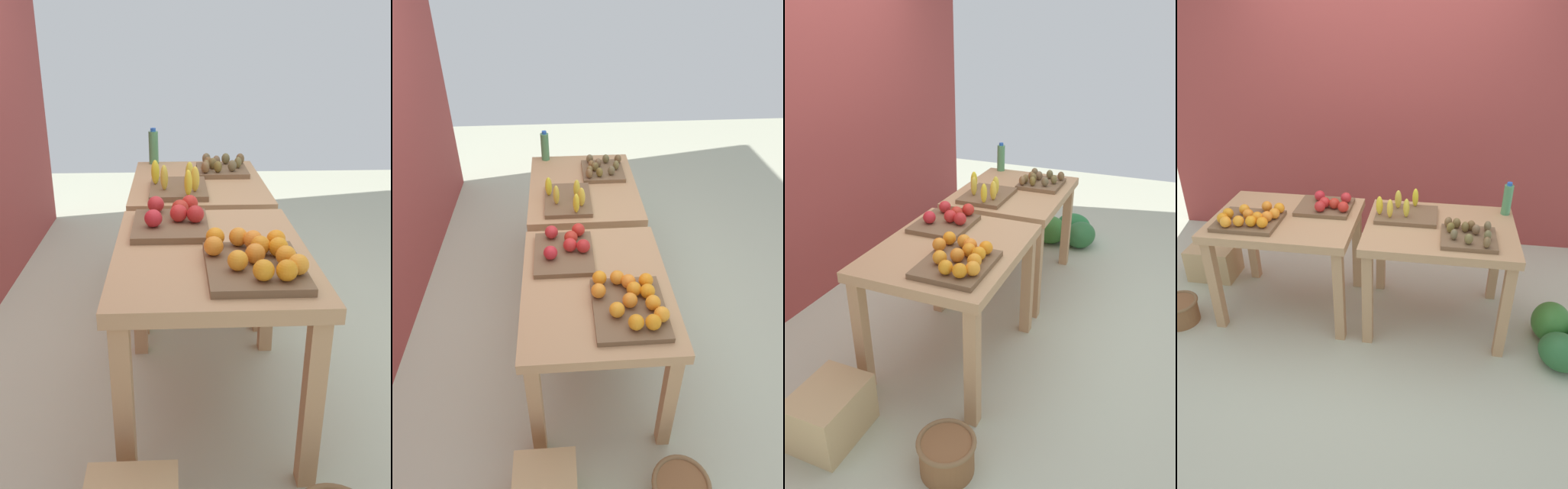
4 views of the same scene
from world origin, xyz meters
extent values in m
plane|color=#B8BB9F|center=(0.00, 0.00, 0.00)|extent=(8.00, 8.00, 0.00)
cube|color=#983A36|center=(0.00, 1.35, 1.50)|extent=(4.40, 0.12, 3.00)
cube|color=tan|center=(-0.56, 0.00, 0.76)|extent=(1.04, 0.80, 0.06)
cube|color=tan|center=(-1.02, -0.34, 0.37)|extent=(0.07, 0.07, 0.73)
cube|color=tan|center=(-0.10, -0.34, 0.37)|extent=(0.07, 0.07, 0.73)
cube|color=tan|center=(-1.02, 0.34, 0.37)|extent=(0.07, 0.07, 0.73)
cube|color=tan|center=(-0.10, 0.34, 0.37)|extent=(0.07, 0.07, 0.73)
cube|color=tan|center=(0.56, 0.00, 0.76)|extent=(1.04, 0.80, 0.06)
cube|color=tan|center=(0.10, -0.34, 0.37)|extent=(0.07, 0.07, 0.73)
cube|color=tan|center=(1.02, -0.34, 0.37)|extent=(0.07, 0.07, 0.73)
cube|color=tan|center=(0.10, 0.34, 0.37)|extent=(0.07, 0.07, 0.73)
cube|color=tan|center=(1.02, 0.34, 0.37)|extent=(0.07, 0.07, 0.73)
cube|color=brown|center=(-0.78, -0.15, 0.81)|extent=(0.44, 0.36, 0.03)
sphere|color=orange|center=(-0.72, -0.25, 0.86)|extent=(0.10, 0.10, 0.08)
sphere|color=orange|center=(-0.77, -0.15, 0.86)|extent=(0.10, 0.10, 0.08)
sphere|color=orange|center=(-0.60, -0.11, 0.86)|extent=(0.08, 0.08, 0.08)
sphere|color=orange|center=(-0.92, -0.15, 0.86)|extent=(0.09, 0.09, 0.08)
sphere|color=orange|center=(-0.93, -0.23, 0.86)|extent=(0.11, 0.11, 0.08)
sphere|color=orange|center=(-0.80, -0.26, 0.86)|extent=(0.09, 0.09, 0.08)
sphere|color=orange|center=(-0.88, -0.28, 0.86)|extent=(0.10, 0.10, 0.08)
sphere|color=orange|center=(-0.63, -0.25, 0.86)|extent=(0.11, 0.11, 0.08)
sphere|color=orange|center=(-0.60, -0.01, 0.86)|extent=(0.08, 0.08, 0.08)
sphere|color=orange|center=(-0.70, -0.18, 0.86)|extent=(0.10, 0.10, 0.08)
sphere|color=orange|center=(-0.84, -0.08, 0.86)|extent=(0.10, 0.10, 0.08)
sphere|color=orange|center=(-0.64, -0.16, 0.86)|extent=(0.10, 0.10, 0.08)
sphere|color=orange|center=(-0.69, 0.00, 0.86)|extent=(0.10, 0.10, 0.08)
cube|color=brown|center=(-0.31, 0.17, 0.81)|extent=(0.40, 0.34, 0.03)
sphere|color=red|center=(-0.14, 0.07, 0.86)|extent=(0.08, 0.08, 0.08)
sphere|color=red|center=(-0.16, 0.24, 0.86)|extent=(0.09, 0.09, 0.08)
sphere|color=red|center=(-0.30, 0.13, 0.86)|extent=(0.10, 0.10, 0.08)
sphere|color=red|center=(-0.36, 0.24, 0.86)|extent=(0.10, 0.10, 0.08)
sphere|color=red|center=(-0.31, 0.05, 0.86)|extent=(0.11, 0.11, 0.08)
sphere|color=red|center=(-0.22, 0.12, 0.86)|extent=(0.11, 0.11, 0.08)
cube|color=brown|center=(0.31, 0.12, 0.81)|extent=(0.44, 0.32, 0.03)
ellipsoid|color=yellow|center=(0.36, 0.25, 0.89)|extent=(0.06, 0.07, 0.14)
ellipsoid|color=yellow|center=(0.24, 0.20, 0.89)|extent=(0.06, 0.05, 0.14)
ellipsoid|color=yellow|center=(0.20, 0.03, 0.89)|extent=(0.05, 0.06, 0.14)
ellipsoid|color=yellow|center=(0.31, 0.06, 0.89)|extent=(0.06, 0.07, 0.14)
ellipsoid|color=yellow|center=(0.12, 0.07, 0.89)|extent=(0.06, 0.05, 0.14)
cube|color=brown|center=(0.75, -0.17, 0.81)|extent=(0.36, 0.32, 0.03)
ellipsoid|color=brown|center=(0.85, -0.30, 0.86)|extent=(0.06, 0.06, 0.07)
ellipsoid|color=brown|center=(0.74, -0.27, 0.86)|extent=(0.07, 0.06, 0.07)
ellipsoid|color=brown|center=(0.62, -0.13, 0.86)|extent=(0.07, 0.07, 0.07)
ellipsoid|color=brown|center=(0.72, -0.11, 0.86)|extent=(0.07, 0.07, 0.07)
ellipsoid|color=brown|center=(0.66, -0.06, 0.86)|extent=(0.06, 0.05, 0.07)
ellipsoid|color=brown|center=(0.79, -0.13, 0.86)|extent=(0.07, 0.07, 0.07)
ellipsoid|color=brown|center=(0.87, -0.07, 0.86)|extent=(0.05, 0.06, 0.07)
ellipsoid|color=brown|center=(0.86, -0.20, 0.86)|extent=(0.06, 0.07, 0.07)
ellipsoid|color=brown|center=(0.76, -0.08, 0.86)|extent=(0.06, 0.05, 0.07)
ellipsoid|color=brown|center=(0.65, -0.22, 0.86)|extent=(0.05, 0.06, 0.07)
ellipsoid|color=brown|center=(0.61, -0.05, 0.86)|extent=(0.07, 0.07, 0.07)
cylinder|color=#4C8C59|center=(1.03, 0.28, 0.90)|extent=(0.07, 0.07, 0.22)
cylinder|color=blue|center=(1.03, 0.28, 1.03)|extent=(0.04, 0.04, 0.02)
ellipsoid|color=#257237|center=(1.62, -0.29, 0.13)|extent=(0.28, 0.36, 0.25)
ellipsoid|color=#34722B|center=(1.40, -0.10, 0.14)|extent=(0.34, 0.37, 0.27)
ellipsoid|color=#2B6533|center=(1.41, -0.40, 0.13)|extent=(0.39, 0.39, 0.26)
cylinder|color=brown|center=(-1.35, -0.35, 0.09)|extent=(0.26, 0.26, 0.18)
torus|color=brown|center=(-1.35, -0.35, 0.18)|extent=(0.29, 0.29, 0.02)
cube|color=tan|center=(-1.38, 0.30, 0.15)|extent=(0.40, 0.30, 0.29)
camera|label=1|loc=(-2.48, 0.15, 1.59)|focal=37.09mm
camera|label=2|loc=(-2.27, 0.17, 2.30)|focal=31.02mm
camera|label=3|loc=(-2.75, -1.12, 1.95)|focal=34.36mm
camera|label=4|loc=(0.51, -2.77, 2.20)|focal=32.43mm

